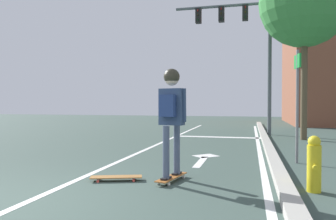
% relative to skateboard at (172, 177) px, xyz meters
% --- Properties ---
extents(lane_line_center, '(0.12, 20.00, 0.01)m').
position_rel_skateboard_xyz_m(lane_line_center, '(-1.59, 4.00, -0.06)').
color(lane_line_center, silver).
rests_on(lane_line_center, ground).
extents(lane_line_curbside, '(0.12, 20.00, 0.01)m').
position_rel_skateboard_xyz_m(lane_line_curbside, '(1.53, 4.00, -0.06)').
color(lane_line_curbside, silver).
rests_on(lane_line_curbside, ground).
extents(stop_bar, '(3.27, 0.40, 0.01)m').
position_rel_skateboard_xyz_m(stop_bar, '(0.04, 7.40, -0.06)').
color(stop_bar, silver).
rests_on(stop_bar, ground).
extents(lane_arrow_stem, '(0.16, 1.40, 0.01)m').
position_rel_skateboard_xyz_m(lane_arrow_stem, '(0.21, 1.93, -0.06)').
color(lane_arrow_stem, silver).
rests_on(lane_arrow_stem, ground).
extents(lane_arrow_head, '(0.71, 0.71, 0.01)m').
position_rel_skateboard_xyz_m(lane_arrow_head, '(0.21, 2.78, -0.06)').
color(lane_arrow_head, silver).
rests_on(lane_arrow_head, ground).
extents(curb_strip, '(0.24, 24.00, 0.14)m').
position_rel_skateboard_xyz_m(curb_strip, '(1.78, 4.00, 0.00)').
color(curb_strip, '#A2A097').
rests_on(curb_strip, ground).
extents(skateboard, '(0.38, 0.88, 0.08)m').
position_rel_skateboard_xyz_m(skateboard, '(0.00, 0.00, 0.00)').
color(skateboard, '#945423').
rests_on(skateboard, ground).
extents(skater, '(0.49, 0.65, 1.81)m').
position_rel_skateboard_xyz_m(skater, '(-0.00, -0.01, 1.18)').
color(skater, '#46536C').
rests_on(skater, skateboard).
extents(spare_skateboard, '(0.89, 0.49, 0.07)m').
position_rel_skateboard_xyz_m(spare_skateboard, '(-0.92, -0.19, -0.01)').
color(spare_skateboard, olive).
rests_on(spare_skateboard, ground).
extents(traffic_signal_mast, '(4.06, 0.34, 5.74)m').
position_rel_skateboard_xyz_m(traffic_signal_mast, '(0.92, 8.90, 4.13)').
color(traffic_signal_mast, '#51595D').
rests_on(traffic_signal_mast, ground).
extents(street_sign_post, '(0.09, 0.44, 2.48)m').
position_rel_skateboard_xyz_m(street_sign_post, '(2.27, 2.30, 1.54)').
color(street_sign_post, slate).
rests_on(street_sign_post, ground).
extents(fire_hydrant, '(0.20, 0.30, 0.83)m').
position_rel_skateboard_xyz_m(fire_hydrant, '(2.19, -0.12, 0.35)').
color(fire_hydrant, gold).
rests_on(fire_hydrant, ground).
extents(roadside_tree, '(3.19, 3.19, 6.51)m').
position_rel_skateboard_xyz_m(roadside_tree, '(3.13, 7.23, 4.83)').
color(roadside_tree, brown).
rests_on(roadside_tree, ground).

